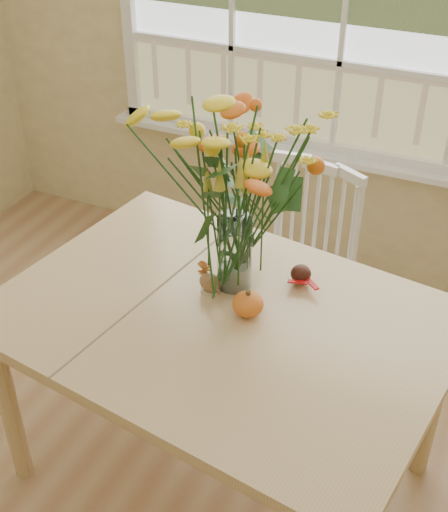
% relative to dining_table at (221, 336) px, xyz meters
% --- Properties ---
extents(wall_back, '(4.00, 0.02, 2.70)m').
position_rel_dining_table_xyz_m(wall_back, '(-0.08, 1.52, 0.66)').
color(wall_back, '#CDB683').
rests_on(wall_back, floor).
extents(dining_table, '(1.59, 1.24, 0.78)m').
position_rel_dining_table_xyz_m(dining_table, '(0.00, 0.00, 0.00)').
color(dining_table, tan).
rests_on(dining_table, floor).
extents(windsor_chair, '(0.49, 0.48, 0.92)m').
position_rel_dining_table_xyz_m(windsor_chair, '(0.02, 0.80, -0.17)').
color(windsor_chair, white).
rests_on(windsor_chair, floor).
extents(flower_vase, '(0.56, 0.56, 0.67)m').
position_rel_dining_table_xyz_m(flower_vase, '(-0.03, 0.17, 0.49)').
color(flower_vase, white).
rests_on(flower_vase, dining_table).
extents(pumpkin, '(0.10, 0.10, 0.08)m').
position_rel_dining_table_xyz_m(pumpkin, '(0.08, 0.04, 0.13)').
color(pumpkin, orange).
rests_on(pumpkin, dining_table).
extents(turkey_figurine, '(0.09, 0.08, 0.10)m').
position_rel_dining_table_xyz_m(turkey_figurine, '(-0.09, 0.09, 0.13)').
color(turkey_figurine, '#CCB78C').
rests_on(turkey_figurine, dining_table).
extents(dark_gourd, '(0.13, 0.10, 0.06)m').
position_rel_dining_table_xyz_m(dark_gourd, '(0.17, 0.28, 0.12)').
color(dark_gourd, '#38160F').
rests_on(dark_gourd, dining_table).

